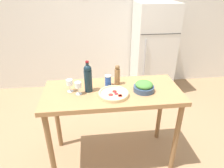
% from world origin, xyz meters
% --- Properties ---
extents(ground_plane, '(14.00, 14.00, 0.00)m').
position_xyz_m(ground_plane, '(0.00, 0.00, 0.00)').
color(ground_plane, '#9E7A56').
extents(wall_back, '(6.40, 0.08, 2.60)m').
position_xyz_m(wall_back, '(-0.00, 2.04, 1.30)').
color(wall_back, silver).
rests_on(wall_back, ground_plane).
extents(refrigerator, '(0.69, 0.68, 1.66)m').
position_xyz_m(refrigerator, '(0.96, 1.66, 0.83)').
color(refrigerator, silver).
rests_on(refrigerator, ground_plane).
extents(prep_counter, '(1.45, 0.65, 0.94)m').
position_xyz_m(prep_counter, '(0.00, 0.00, 0.82)').
color(prep_counter, '#A87A4C').
rests_on(prep_counter, ground_plane).
extents(wine_bottle, '(0.08, 0.08, 0.33)m').
position_xyz_m(wine_bottle, '(-0.25, 0.02, 1.10)').
color(wine_bottle, '#142833').
rests_on(wine_bottle, prep_counter).
extents(wine_glass_near, '(0.07, 0.07, 0.13)m').
position_xyz_m(wine_glass_near, '(-0.35, -0.03, 1.04)').
color(wine_glass_near, silver).
rests_on(wine_glass_near, prep_counter).
extents(wine_glass_far, '(0.07, 0.07, 0.13)m').
position_xyz_m(wine_glass_far, '(-0.44, 0.03, 1.04)').
color(wine_glass_far, silver).
rests_on(wine_glass_far, prep_counter).
extents(pepper_mill, '(0.06, 0.06, 0.23)m').
position_xyz_m(pepper_mill, '(0.07, 0.14, 1.05)').
color(pepper_mill, olive).
rests_on(pepper_mill, prep_counter).
extents(salad_bowl, '(0.22, 0.22, 0.11)m').
position_xyz_m(salad_bowl, '(0.32, -0.05, 0.99)').
color(salad_bowl, '#384C6B').
rests_on(salad_bowl, prep_counter).
extents(homemade_pizza, '(0.31, 0.31, 0.04)m').
position_xyz_m(homemade_pizza, '(0.00, -0.10, 0.96)').
color(homemade_pizza, '#DBC189').
rests_on(homemade_pizza, prep_counter).
extents(salt_canister, '(0.07, 0.07, 0.12)m').
position_xyz_m(salt_canister, '(-0.03, 0.12, 1.00)').
color(salt_canister, '#284CA3').
rests_on(salt_canister, prep_counter).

